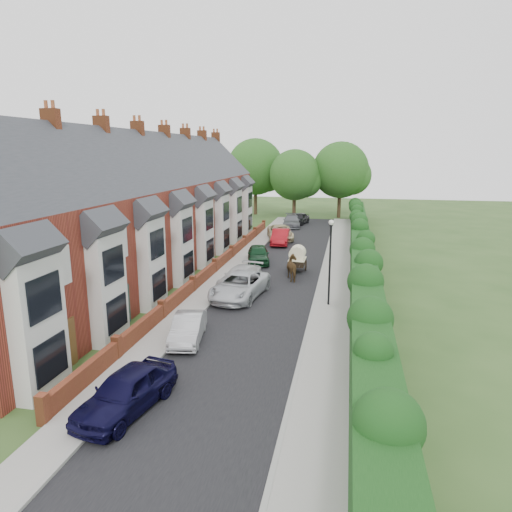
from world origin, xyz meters
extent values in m
plane|color=#2D4C1E|center=(0.00, 0.00, 0.00)|extent=(140.00, 140.00, 0.00)
cube|color=black|center=(-0.50, 11.00, 0.01)|extent=(6.00, 58.00, 0.02)
cube|color=#9B9892|center=(3.60, 11.00, 0.06)|extent=(2.20, 58.00, 0.12)
cube|color=#9B9892|center=(-4.35, 11.00, 0.06)|extent=(1.70, 58.00, 0.12)
cube|color=#979691|center=(2.55, 11.00, 0.07)|extent=(0.18, 58.00, 0.13)
cube|color=#979691|center=(-3.55, 11.00, 0.07)|extent=(0.18, 58.00, 0.13)
cube|color=#123812|center=(5.40, 11.00, 1.25)|extent=(1.50, 58.00, 2.50)
cube|color=#983926|center=(-11.00, 10.00, 3.25)|extent=(8.00, 40.00, 6.50)
cube|color=#2D2F35|center=(-11.00, 10.00, 6.50)|extent=(8.00, 40.20, 8.00)
cube|color=silver|center=(-6.65, -8.10, 2.60)|extent=(0.70, 2.40, 5.20)
cube|color=black|center=(-6.28, -8.10, 1.40)|extent=(0.06, 1.80, 1.60)
cube|color=black|center=(-6.28, -8.10, 3.80)|extent=(0.06, 1.80, 1.60)
cube|color=#2D2F35|center=(-6.80, -8.10, 5.60)|extent=(1.70, 2.60, 1.70)
cube|color=#3F2D2D|center=(-6.96, -6.00, 1.05)|extent=(0.08, 0.90, 2.10)
cube|color=silver|center=(-6.95, -6.10, 4.40)|extent=(0.12, 1.20, 1.60)
cube|color=silver|center=(-6.65, -3.10, 2.60)|extent=(0.70, 2.40, 5.20)
cube|color=black|center=(-6.28, -3.10, 1.40)|extent=(0.06, 1.80, 1.60)
cube|color=black|center=(-6.28, -3.10, 3.80)|extent=(0.06, 1.80, 1.60)
cube|color=#2D2F35|center=(-6.80, -3.10, 5.60)|extent=(1.70, 2.60, 1.70)
cube|color=#3F2D2D|center=(-6.96, -1.00, 1.05)|extent=(0.08, 0.90, 2.10)
cube|color=silver|center=(-6.95, -1.10, 4.40)|extent=(0.12, 1.20, 1.60)
cube|color=silver|center=(-6.65, 1.90, 2.60)|extent=(0.70, 2.40, 5.20)
cube|color=black|center=(-6.28, 1.90, 1.40)|extent=(0.06, 1.80, 1.60)
cube|color=black|center=(-6.28, 1.90, 3.80)|extent=(0.06, 1.80, 1.60)
cube|color=#2D2F35|center=(-6.80, 1.90, 5.60)|extent=(1.70, 2.60, 1.70)
cube|color=#3F2D2D|center=(-6.96, 4.00, 1.05)|extent=(0.08, 0.90, 2.10)
cube|color=silver|center=(-6.95, 3.90, 4.40)|extent=(0.12, 1.20, 1.60)
cube|color=silver|center=(-6.65, 6.90, 2.60)|extent=(0.70, 2.40, 5.20)
cube|color=black|center=(-6.28, 6.90, 1.40)|extent=(0.06, 1.80, 1.60)
cube|color=black|center=(-6.28, 6.90, 3.80)|extent=(0.06, 1.80, 1.60)
cube|color=#2D2F35|center=(-6.80, 6.90, 5.60)|extent=(1.70, 2.60, 1.70)
cube|color=#3F2D2D|center=(-6.96, 9.00, 1.05)|extent=(0.08, 0.90, 2.10)
cube|color=silver|center=(-6.95, 8.90, 4.40)|extent=(0.12, 1.20, 1.60)
cube|color=silver|center=(-6.65, 11.90, 2.60)|extent=(0.70, 2.40, 5.20)
cube|color=black|center=(-6.28, 11.90, 1.40)|extent=(0.06, 1.80, 1.60)
cube|color=black|center=(-6.28, 11.90, 3.80)|extent=(0.06, 1.80, 1.60)
cube|color=#2D2F35|center=(-6.80, 11.90, 5.60)|extent=(1.70, 2.60, 1.70)
cube|color=#3F2D2D|center=(-6.96, 14.00, 1.05)|extent=(0.08, 0.90, 2.10)
cube|color=silver|center=(-6.95, 13.90, 4.40)|extent=(0.12, 1.20, 1.60)
cube|color=silver|center=(-6.65, 16.90, 2.60)|extent=(0.70, 2.40, 5.20)
cube|color=black|center=(-6.28, 16.90, 1.40)|extent=(0.06, 1.80, 1.60)
cube|color=black|center=(-6.28, 16.90, 3.80)|extent=(0.06, 1.80, 1.60)
cube|color=#2D2F35|center=(-6.80, 16.90, 5.60)|extent=(1.70, 2.60, 1.70)
cube|color=#3F2D2D|center=(-6.96, 19.00, 1.05)|extent=(0.08, 0.90, 2.10)
cube|color=silver|center=(-6.95, 18.90, 4.40)|extent=(0.12, 1.20, 1.60)
cube|color=silver|center=(-6.65, 21.90, 2.60)|extent=(0.70, 2.40, 5.20)
cube|color=black|center=(-6.28, 21.90, 1.40)|extent=(0.06, 1.80, 1.60)
cube|color=black|center=(-6.28, 21.90, 3.80)|extent=(0.06, 1.80, 1.60)
cube|color=#2D2F35|center=(-6.80, 21.90, 5.60)|extent=(1.70, 2.60, 1.70)
cube|color=#3F2D2D|center=(-6.96, 24.00, 1.05)|extent=(0.08, 0.90, 2.10)
cube|color=silver|center=(-6.95, 23.90, 4.40)|extent=(0.12, 1.20, 1.60)
cube|color=silver|center=(-6.65, 26.90, 2.60)|extent=(0.70, 2.40, 5.20)
cube|color=black|center=(-6.28, 26.90, 1.40)|extent=(0.06, 1.80, 1.60)
cube|color=black|center=(-6.28, 26.90, 3.80)|extent=(0.06, 1.80, 1.60)
cube|color=#2D2F35|center=(-6.80, 26.90, 5.60)|extent=(1.70, 2.60, 1.70)
cube|color=#3F2D2D|center=(-6.96, 29.00, 1.05)|extent=(0.08, 0.90, 2.10)
cube|color=silver|center=(-6.95, 28.90, 4.40)|extent=(0.12, 1.20, 1.60)
cube|color=brown|center=(-11.00, 0.00, 10.30)|extent=(0.90, 0.50, 1.60)
cylinder|color=brown|center=(-11.20, 0.00, 11.25)|extent=(0.20, 0.20, 0.50)
cylinder|color=brown|center=(-10.80, 0.00, 11.25)|extent=(0.20, 0.20, 0.50)
cube|color=brown|center=(-11.00, 5.00, 10.30)|extent=(0.90, 0.50, 1.60)
cylinder|color=brown|center=(-11.20, 5.00, 11.25)|extent=(0.20, 0.20, 0.50)
cylinder|color=brown|center=(-10.80, 5.00, 11.25)|extent=(0.20, 0.20, 0.50)
cube|color=brown|center=(-11.00, 10.00, 10.30)|extent=(0.90, 0.50, 1.60)
cylinder|color=brown|center=(-11.20, 10.00, 11.25)|extent=(0.20, 0.20, 0.50)
cylinder|color=brown|center=(-10.80, 10.00, 11.25)|extent=(0.20, 0.20, 0.50)
cube|color=brown|center=(-11.00, 15.00, 10.30)|extent=(0.90, 0.50, 1.60)
cylinder|color=brown|center=(-11.20, 15.00, 11.25)|extent=(0.20, 0.20, 0.50)
cylinder|color=brown|center=(-10.80, 15.00, 11.25)|extent=(0.20, 0.20, 0.50)
cube|color=brown|center=(-11.00, 20.00, 10.30)|extent=(0.90, 0.50, 1.60)
cylinder|color=brown|center=(-11.20, 20.00, 11.25)|extent=(0.20, 0.20, 0.50)
cylinder|color=brown|center=(-10.80, 20.00, 11.25)|extent=(0.20, 0.20, 0.50)
cube|color=brown|center=(-11.00, 25.00, 10.30)|extent=(0.90, 0.50, 1.60)
cylinder|color=brown|center=(-11.20, 25.00, 11.25)|extent=(0.20, 0.20, 0.50)
cylinder|color=brown|center=(-10.80, 25.00, 11.25)|extent=(0.20, 0.20, 0.50)
cube|color=brown|center=(-11.00, 30.00, 10.30)|extent=(0.90, 0.50, 1.60)
cylinder|color=brown|center=(-11.20, 30.00, 11.25)|extent=(0.20, 0.20, 0.50)
cylinder|color=brown|center=(-10.80, 30.00, 11.25)|extent=(0.20, 0.20, 0.50)
cube|color=brown|center=(-5.35, -7.50, 0.45)|extent=(0.30, 4.70, 0.90)
cube|color=brown|center=(-5.35, -2.50, 0.45)|extent=(0.30, 4.70, 0.90)
cube|color=brown|center=(-5.35, 2.50, 0.45)|extent=(0.30, 4.70, 0.90)
cube|color=brown|center=(-5.35, 7.50, 0.45)|extent=(0.30, 4.70, 0.90)
cube|color=brown|center=(-5.35, 12.50, 0.45)|extent=(0.30, 4.70, 0.90)
cube|color=brown|center=(-5.35, 17.50, 0.45)|extent=(0.30, 4.70, 0.90)
cube|color=brown|center=(-5.35, 22.50, 0.45)|extent=(0.30, 4.70, 0.90)
cube|color=brown|center=(-5.35, 27.50, 0.45)|extent=(0.30, 4.70, 0.90)
cube|color=brown|center=(-5.35, -10.00, 0.55)|extent=(0.35, 0.35, 1.10)
cube|color=brown|center=(-5.35, -5.00, 0.55)|extent=(0.35, 0.35, 1.10)
cube|color=brown|center=(-5.35, 0.00, 0.55)|extent=(0.35, 0.35, 1.10)
cube|color=brown|center=(-5.35, 5.00, 0.55)|extent=(0.35, 0.35, 1.10)
cube|color=brown|center=(-5.35, 10.00, 0.55)|extent=(0.35, 0.35, 1.10)
cube|color=brown|center=(-5.35, 15.00, 0.55)|extent=(0.35, 0.35, 1.10)
cube|color=brown|center=(-5.35, 20.00, 0.55)|extent=(0.35, 0.35, 1.10)
cube|color=brown|center=(-5.35, 25.00, 0.55)|extent=(0.35, 0.35, 1.10)
cube|color=brown|center=(-5.35, 30.00, 0.55)|extent=(0.35, 0.35, 1.10)
cylinder|color=black|center=(3.40, 4.00, 2.40)|extent=(0.12, 0.12, 4.80)
cylinder|color=black|center=(3.40, 4.00, 4.85)|extent=(0.20, 0.20, 0.10)
sphere|color=silver|center=(3.40, 4.00, 5.00)|extent=(0.32, 0.32, 0.32)
cylinder|color=#332316|center=(-3.00, 40.00, 2.38)|extent=(0.50, 0.50, 4.75)
sphere|color=#1F4416|center=(-3.00, 40.00, 5.89)|extent=(6.80, 6.80, 6.80)
sphere|color=#1F4416|center=(-1.64, 40.30, 5.23)|extent=(4.76, 4.76, 4.76)
cylinder|color=#332316|center=(3.00, 42.00, 2.62)|extent=(0.50, 0.50, 5.25)
sphere|color=#1F4416|center=(3.00, 42.00, 6.51)|extent=(7.60, 7.60, 7.60)
sphere|color=#1F4416|center=(4.52, 42.30, 5.78)|extent=(5.32, 5.32, 5.32)
cylinder|color=#332316|center=(-9.00, 43.00, 2.75)|extent=(0.50, 0.50, 5.50)
sphere|color=#1F4416|center=(-9.00, 43.00, 6.82)|extent=(8.00, 8.00, 8.00)
sphere|color=#1F4416|center=(-7.40, 43.30, 6.05)|extent=(5.60, 5.60, 5.60)
imported|color=black|center=(-3.00, -8.68, 0.75)|extent=(2.60, 4.69, 1.51)
imported|color=#AFAFB4|center=(-3.00, -2.41, 0.64)|extent=(2.00, 4.04, 1.27)
imported|color=silver|center=(-2.12, 4.62, 0.77)|extent=(3.25, 5.83, 1.54)
imported|color=silver|center=(-2.69, 7.00, 0.66)|extent=(2.77, 4.83, 1.32)
imported|color=#0F351B|center=(-2.77, 13.78, 0.73)|extent=(2.61, 4.55, 1.46)
imported|color=maroon|center=(-2.12, 21.80, 0.75)|extent=(1.87, 4.66, 1.51)
imported|color=beige|center=(-2.54, 24.28, 0.74)|extent=(3.63, 5.76, 1.48)
imported|color=slate|center=(-2.37, 32.54, 0.72)|extent=(2.51, 5.17, 1.45)
imported|color=black|center=(-1.68, 35.00, 0.71)|extent=(2.47, 4.40, 1.41)
imported|color=#523A1E|center=(0.70, 9.28, 0.87)|extent=(1.65, 2.26, 1.74)
cube|color=black|center=(0.70, 11.48, 0.79)|extent=(1.12, 1.86, 0.46)
cylinder|color=beige|center=(0.70, 11.48, 1.44)|extent=(1.21, 1.16, 1.21)
cube|color=beige|center=(0.70, 11.48, 1.02)|extent=(1.23, 1.91, 0.04)
cylinder|color=black|center=(0.09, 12.04, 0.42)|extent=(0.07, 0.84, 0.84)
cylinder|color=black|center=(1.30, 12.04, 0.42)|extent=(0.07, 0.84, 0.84)
cylinder|color=black|center=(0.37, 10.46, 0.84)|extent=(0.06, 1.67, 0.06)
cylinder|color=black|center=(1.02, 10.46, 0.84)|extent=(0.06, 1.67, 0.06)
camera|label=1|loc=(4.33, -21.94, 8.91)|focal=32.00mm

